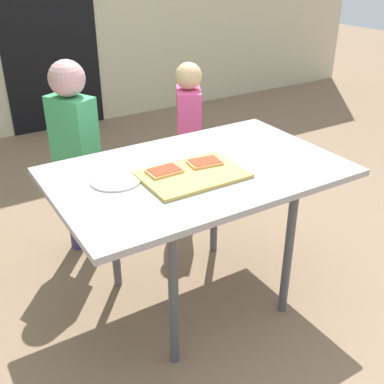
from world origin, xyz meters
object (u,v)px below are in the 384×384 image
(plate_white_left, at_px, (116,180))
(pizza_slice_far_right, at_px, (204,162))
(child_right, at_px, (189,134))
(child_left, at_px, (75,148))
(pizza_slice_far_left, at_px, (164,171))
(cutting_board, at_px, (192,175))
(dining_table, at_px, (198,182))

(plate_white_left, bearing_deg, pizza_slice_far_right, -10.38)
(pizza_slice_far_right, relative_size, child_right, 0.15)
(child_left, xyz_separation_m, child_right, (0.73, 0.03, -0.08))
(pizza_slice_far_right, relative_size, child_left, 0.14)
(plate_white_left, height_order, child_left, child_left)
(pizza_slice_far_left, bearing_deg, pizza_slice_far_right, -2.62)
(cutting_board, bearing_deg, pizza_slice_far_right, 30.98)
(dining_table, relative_size, child_right, 1.27)
(cutting_board, height_order, child_left, child_left)
(child_left, bearing_deg, pizza_slice_far_left, -76.01)
(pizza_slice_far_left, xyz_separation_m, child_left, (-0.17, 0.68, -0.09))
(child_left, bearing_deg, pizza_slice_far_right, -61.98)
(child_right, bearing_deg, pizza_slice_far_right, -116.23)
(child_right, bearing_deg, pizza_slice_far_left, -127.78)
(child_right, bearing_deg, cutting_board, -120.12)
(dining_table, height_order, child_left, child_left)
(cutting_board, xyz_separation_m, pizza_slice_far_left, (-0.10, 0.07, 0.02))
(dining_table, bearing_deg, cutting_board, -138.63)
(child_left, distance_m, child_right, 0.73)
(dining_table, distance_m, child_right, 0.84)
(dining_table, bearing_deg, pizza_slice_far_right, 7.09)
(pizza_slice_far_right, xyz_separation_m, plate_white_left, (-0.40, 0.07, -0.02))
(cutting_board, relative_size, pizza_slice_far_right, 2.78)
(dining_table, xyz_separation_m, pizza_slice_far_right, (0.04, 0.00, 0.09))
(cutting_board, height_order, plate_white_left, cutting_board)
(pizza_slice_far_right, distance_m, child_left, 0.79)
(pizza_slice_far_left, relative_size, child_right, 0.15)
(cutting_board, distance_m, pizza_slice_far_left, 0.12)
(pizza_slice_far_right, distance_m, plate_white_left, 0.40)
(pizza_slice_far_right, height_order, plate_white_left, pizza_slice_far_right)
(dining_table, distance_m, pizza_slice_far_right, 0.10)
(pizza_slice_far_right, bearing_deg, cutting_board, -149.02)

